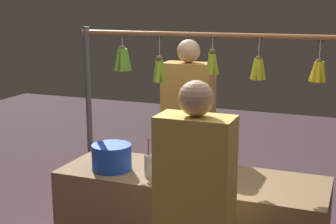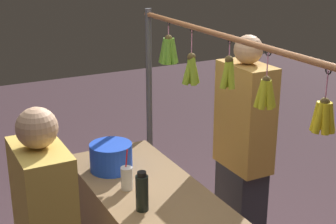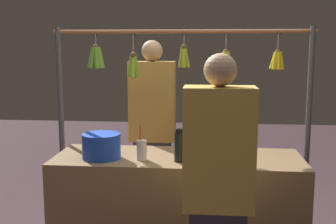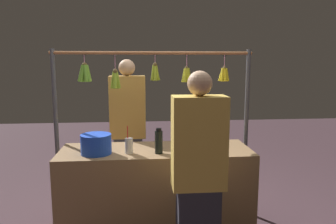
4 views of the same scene
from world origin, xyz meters
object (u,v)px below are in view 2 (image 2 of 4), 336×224
(water_bottle, at_px, (142,192))
(vendor_person, at_px, (242,162))
(blue_bucket, at_px, (111,157))
(drink_cup, at_px, (127,178))

(water_bottle, bearing_deg, vendor_person, -71.21)
(blue_bucket, distance_m, vendor_person, 0.88)
(blue_bucket, bearing_deg, drink_cup, 176.80)
(blue_bucket, height_order, drink_cup, drink_cup)
(drink_cup, bearing_deg, blue_bucket, -3.20)
(water_bottle, relative_size, vendor_person, 0.13)
(blue_bucket, xyz_separation_m, vendor_person, (-0.25, -0.84, -0.11))
(water_bottle, distance_m, blue_bucket, 0.55)
(water_bottle, height_order, blue_bucket, water_bottle)
(drink_cup, xyz_separation_m, vendor_person, (0.03, -0.85, -0.09))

